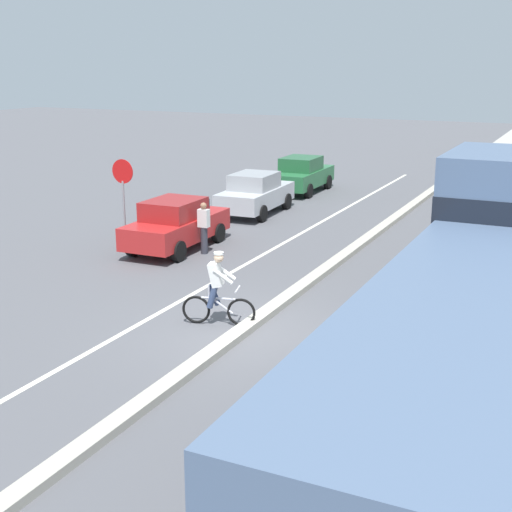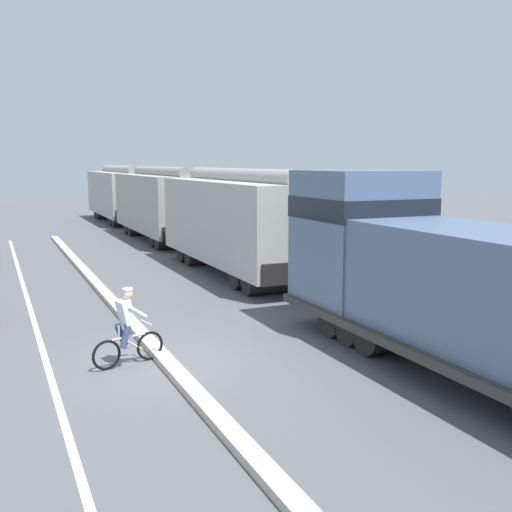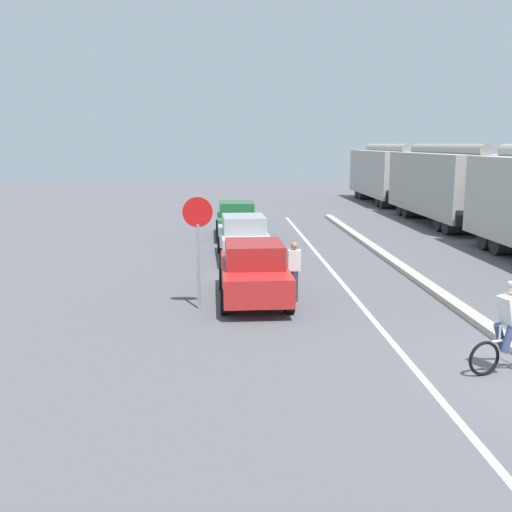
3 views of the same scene
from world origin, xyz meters
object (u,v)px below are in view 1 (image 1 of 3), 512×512
object	(u,v)px
stop_sign	(123,187)
cyclist	(217,291)
parked_car_green	(302,174)
parked_car_red	(176,224)
locomotive	(490,344)
pedestrian_by_cars	(204,227)
parked_car_silver	(255,193)

from	to	relation	value
stop_sign	cyclist	bearing A→B (deg)	-38.50
parked_car_green	cyclist	xyz separation A→B (m)	(4.68, -16.64, 0.00)
parked_car_red	parked_car_green	xyz separation A→B (m)	(-0.25, 11.24, 0.00)
locomotive	parked_car_red	bearing A→B (deg)	141.51
parked_car_green	stop_sign	xyz separation A→B (m)	(-1.19, -11.97, 1.21)
parked_car_green	pedestrian_by_cars	bearing A→B (deg)	-83.35
cyclist	parked_car_silver	bearing A→B (deg)	111.62
locomotive	parked_car_silver	distance (m)	18.10
locomotive	parked_car_red	xyz separation A→B (m)	(-10.70, 8.51, -0.98)
parked_car_red	parked_car_silver	distance (m)	5.99
locomotive	parked_car_green	distance (m)	22.60
parked_car_silver	cyclist	distance (m)	12.26
parked_car_red	parked_car_silver	world-z (taller)	same
locomotive	stop_sign	bearing A→B (deg)	147.36
locomotive	parked_car_silver	xyz separation A→B (m)	(-10.79, 14.50, -0.98)
cyclist	stop_sign	size ratio (longest dim) A/B	0.60
parked_car_red	parked_car_silver	size ratio (longest dim) A/B	0.99
locomotive	stop_sign	distance (m)	14.43
cyclist	pedestrian_by_cars	distance (m)	6.26
parked_car_red	parked_car_silver	bearing A→B (deg)	90.80
locomotive	parked_car_green	world-z (taller)	locomotive
parked_car_red	parked_car_green	bearing A→B (deg)	91.26
parked_car_silver	locomotive	bearing A→B (deg)	-53.36
parked_car_silver	pedestrian_by_cars	distance (m)	6.22
locomotive	parked_car_red	size ratio (longest dim) A/B	2.74
cyclist	stop_sign	world-z (taller)	stop_sign
parked_car_silver	parked_car_red	bearing A→B (deg)	-89.20
stop_sign	locomotive	bearing A→B (deg)	-32.64
parked_car_red	stop_sign	distance (m)	2.02
parked_car_red	cyclist	xyz separation A→B (m)	(4.43, -5.40, 0.00)
parked_car_silver	parked_car_green	size ratio (longest dim) A/B	1.01
pedestrian_by_cars	parked_car_silver	bearing A→B (deg)	100.74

